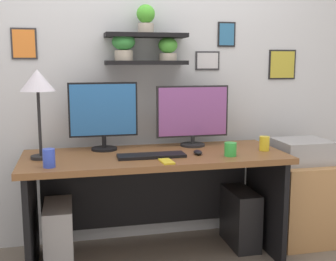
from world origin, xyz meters
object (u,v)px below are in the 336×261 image
at_px(cell_phone, 167,161).
at_px(computer_tower_left, 59,237).
at_px(monitor_left, 103,114).
at_px(computer_tower_right, 240,218).
at_px(desk, 154,181).
at_px(computer_mouse, 198,152).
at_px(printer, 302,151).
at_px(monitor_right, 193,114).
at_px(desk_lamp, 38,85).
at_px(coffee_mug, 230,149).
at_px(drawer_cabinet, 299,201).
at_px(keyboard, 151,156).
at_px(water_cup, 49,158).
at_px(pen_cup, 264,143).

relative_size(cell_phone, computer_tower_left, 0.31).
distance_m(monitor_left, computer_tower_right, 1.27).
relative_size(desk, computer_mouse, 19.47).
relative_size(cell_phone, printer, 0.37).
xyz_separation_m(monitor_right, computer_tower_right, (0.34, -0.13, -0.77)).
height_order(desk, desk_lamp, desk_lamp).
xyz_separation_m(coffee_mug, drawer_cabinet, (0.68, 0.26, -0.49)).
bearing_deg(monitor_left, desk, -26.44).
relative_size(computer_mouse, cell_phone, 0.64).
bearing_deg(drawer_cabinet, monitor_left, 174.81).
bearing_deg(keyboard, drawer_cabinet, 8.41).
bearing_deg(cell_phone, water_cup, 173.21).
bearing_deg(drawer_cabinet, printer, 90.00).
xyz_separation_m(monitor_left, computer_tower_right, (0.99, -0.13, -0.79)).
xyz_separation_m(desk, coffee_mug, (0.47, -0.23, 0.25)).
height_order(desk, keyboard, keyboard).
bearing_deg(pen_cup, computer_tower_right, 124.02).
bearing_deg(cell_phone, monitor_right, 52.94).
xyz_separation_m(keyboard, desk_lamp, (-0.70, 0.12, 0.46)).
bearing_deg(computer_mouse, desk_lamp, 173.83).
distance_m(monitor_left, computer_tower_left, 0.88).
xyz_separation_m(desk, printer, (1.14, 0.03, 0.15)).
height_order(keyboard, coffee_mug, coffee_mug).
bearing_deg(pen_cup, keyboard, -177.79).
bearing_deg(computer_tower_left, drawer_cabinet, 3.05).
xyz_separation_m(computer_mouse, pen_cup, (0.49, 0.02, 0.04)).
bearing_deg(computer_mouse, cell_phone, -146.33).
xyz_separation_m(monitor_right, pen_cup, (0.44, -0.28, -0.18)).
bearing_deg(coffee_mug, monitor_left, 153.75).
bearing_deg(water_cup, printer, 9.46).
height_order(monitor_left, computer_tower_left, monitor_left).
bearing_deg(pen_cup, monitor_right, 147.77).
distance_m(computer_mouse, printer, 0.89).
distance_m(cell_phone, computer_tower_left, 0.89).
bearing_deg(drawer_cabinet, computer_tower_right, 179.42).
height_order(desk_lamp, water_cup, desk_lamp).
distance_m(monitor_right, printer, 0.88).
distance_m(desk, cell_phone, 0.37).
relative_size(monitor_right, water_cup, 4.86).
height_order(monitor_left, drawer_cabinet, monitor_left).
bearing_deg(pen_cup, drawer_cabinet, 20.80).
height_order(keyboard, printer, printer).
bearing_deg(monitor_left, computer_tower_right, -7.42).
height_order(monitor_left, computer_mouse, monitor_left).
distance_m(desk, printer, 1.15).
height_order(keyboard, pen_cup, pen_cup).
xyz_separation_m(coffee_mug, computer_tower_right, (0.19, 0.26, -0.58)).
height_order(computer_mouse, water_cup, water_cup).
bearing_deg(keyboard, desk_lamp, 170.33).
distance_m(desk_lamp, pen_cup, 1.56).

